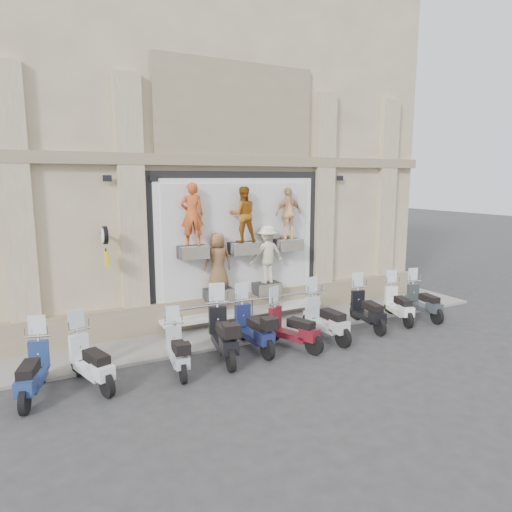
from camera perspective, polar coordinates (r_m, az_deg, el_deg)
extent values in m
plane|color=#2F2F32|center=(11.79, 4.09, -11.98)|extent=(90.00, 90.00, 0.00)
cube|color=gray|center=(13.50, -0.66, -8.93)|extent=(16.00, 2.20, 0.08)
cube|color=black|center=(13.70, -2.31, 1.51)|extent=(5.60, 0.10, 4.30)
cube|color=white|center=(13.65, -2.21, 1.48)|extent=(5.10, 0.06, 3.90)
cube|color=white|center=(13.61, -2.13, 1.45)|extent=(4.70, 0.04, 3.60)
cube|color=white|center=(13.77, -1.52, -6.89)|extent=(5.10, 0.75, 0.10)
cube|color=#28282B|center=(12.78, -7.88, 0.49)|extent=(0.80, 0.50, 0.35)
imported|color=#E35924|center=(12.66, -7.99, 5.17)|extent=(0.72, 0.56, 1.74)
cube|color=#28282B|center=(13.38, -1.63, 0.99)|extent=(0.80, 0.50, 0.35)
imported|color=brown|center=(13.27, -1.65, 5.19)|extent=(0.89, 0.76, 1.62)
cube|color=#28282B|center=(14.12, 4.03, 1.43)|extent=(0.80, 0.50, 0.35)
imported|color=#ECBA80|center=(14.02, 4.07, 5.35)|extent=(0.95, 0.45, 1.58)
cube|color=#28282B|center=(13.32, -4.71, -4.79)|extent=(0.80, 0.50, 0.35)
imported|color=brown|center=(13.11, -4.77, -0.60)|extent=(0.86, 0.62, 1.63)
cube|color=#28282B|center=(14.00, 1.34, -4.04)|extent=(0.80, 0.50, 0.35)
imported|color=beige|center=(13.79, 1.36, 0.22)|extent=(1.15, 0.67, 1.76)
cube|color=black|center=(12.24, -18.57, 2.62)|extent=(0.06, 0.56, 0.06)
cylinder|color=black|center=(11.98, -18.36, 2.48)|extent=(0.10, 0.46, 0.46)
cube|color=gold|center=(12.06, -18.20, -0.35)|extent=(0.04, 0.50, 0.38)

